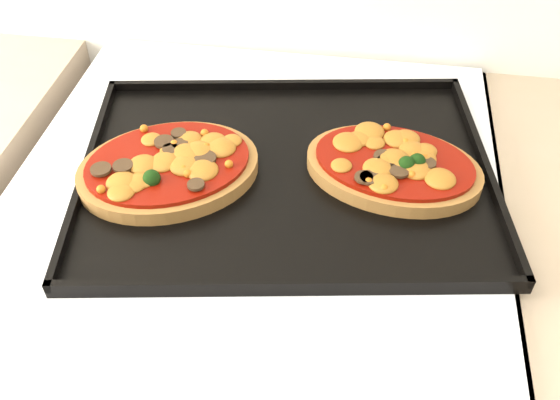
% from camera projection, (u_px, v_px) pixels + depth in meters
% --- Properties ---
extents(stove, '(0.60, 0.60, 0.91)m').
position_uv_depth(stove, '(263.00, 374.00, 1.07)').
color(stove, white).
rests_on(stove, floor).
extents(baking_tray, '(0.54, 0.44, 0.02)m').
position_uv_depth(baking_tray, '(286.00, 170.00, 0.75)').
color(baking_tray, black).
rests_on(baking_tray, stove).
extents(pizza_left, '(0.26, 0.24, 0.03)m').
position_uv_depth(pizza_left, '(168.00, 166.00, 0.74)').
color(pizza_left, '#925D32').
rests_on(pizza_left, baking_tray).
extents(pizza_right, '(0.23, 0.17, 0.03)m').
position_uv_depth(pizza_right, '(394.00, 165.00, 0.74)').
color(pizza_right, '#925D32').
rests_on(pizza_right, baking_tray).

